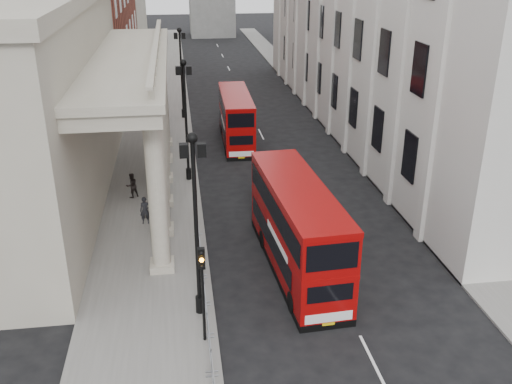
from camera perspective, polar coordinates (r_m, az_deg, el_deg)
ground at (r=22.98m, az=-3.52°, el=-17.67°), size 260.00×260.00×0.00m
sidewalk_west at (r=49.70m, az=-9.85°, el=5.35°), size 6.00×140.00×0.12m
sidewalk_east at (r=51.76m, az=8.80°, el=6.14°), size 3.00×140.00×0.12m
kerb at (r=49.67m, az=-6.44°, el=5.55°), size 0.20×140.00×0.14m
portico_building at (r=37.69m, az=-22.40°, el=7.61°), size 9.00×28.00×12.00m
lamp_post_south at (r=23.63m, az=-6.06°, el=-2.26°), size 1.05×0.44×8.32m
lamp_post_mid at (r=38.70m, az=-7.05°, el=7.89°), size 1.05×0.44×8.32m
lamp_post_north at (r=54.31m, az=-7.49°, el=12.29°), size 1.05×0.44×8.32m
traffic_light at (r=22.72m, az=-5.40°, el=-8.54°), size 0.28×0.33×4.30m
crowd_barriers at (r=24.29m, az=-4.84°, el=-13.11°), size 0.50×18.75×1.10m
bus_near at (r=28.25m, az=4.14°, el=-3.44°), size 3.19×10.68×4.55m
bus_far at (r=47.52m, az=-2.02°, el=7.47°), size 2.50×9.54×4.10m
pedestrian_a at (r=33.85m, az=-11.04°, el=-1.83°), size 0.60×0.39×1.64m
pedestrian_b at (r=37.58m, az=-12.32°, el=0.65°), size 1.02×0.97×1.65m
pedestrian_c at (r=39.83m, az=-10.35°, el=2.17°), size 0.94×0.73×1.71m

